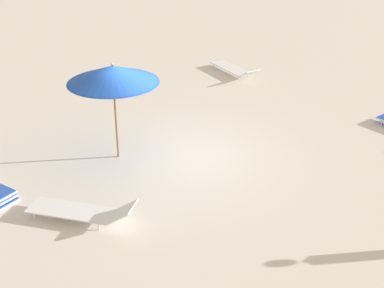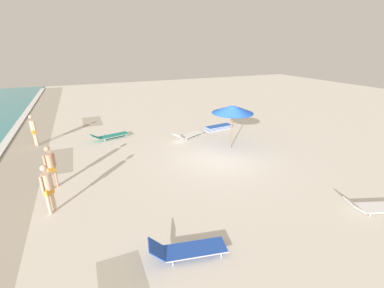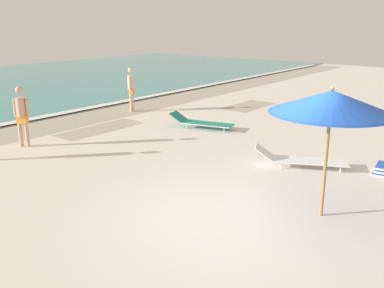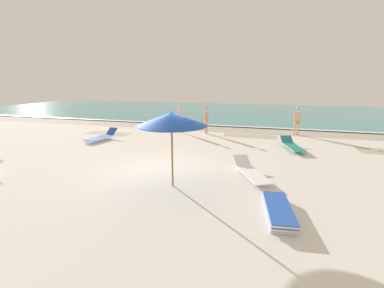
% 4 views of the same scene
% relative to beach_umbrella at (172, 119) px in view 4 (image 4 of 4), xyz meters
% --- Properties ---
extents(ground_plane, '(60.00, 60.00, 0.16)m').
position_rel_beach_umbrella_xyz_m(ground_plane, '(-0.85, 1.06, -2.25)').
color(ground_plane, silver).
extents(ocean_water, '(60.00, 19.71, 0.07)m').
position_rel_beach_umbrella_xyz_m(ocean_water, '(-0.85, 21.26, -2.14)').
color(ocean_water, teal).
rests_on(ocean_water, ground_plane).
extents(beach_umbrella, '(2.19, 2.19, 2.44)m').
position_rel_beach_umbrella_xyz_m(beach_umbrella, '(0.00, 0.00, 0.00)').
color(beach_umbrella, '#9E7547').
rests_on(beach_umbrella, ground_plane).
extents(lounger_stack, '(0.84, 1.95, 0.24)m').
position_rel_beach_umbrella_xyz_m(lounger_stack, '(3.21, -1.01, -2.04)').
color(lounger_stack, blue).
rests_on(lounger_stack, ground_plane).
extents(sun_lounger_beside_umbrella, '(1.54, 2.31, 0.50)m').
position_rel_beach_umbrella_xyz_m(sun_lounger_beside_umbrella, '(2.37, 1.50, -1.96)').
color(sun_lounger_beside_umbrella, white).
rests_on(sun_lounger_beside_umbrella, ground_plane).
extents(sun_lounger_near_water_left, '(1.00, 2.15, 0.57)m').
position_rel_beach_umbrella_xyz_m(sun_lounger_near_water_left, '(-6.23, 5.16, -1.95)').
color(sun_lounger_near_water_left, blue).
rests_on(sun_lounger_near_water_left, ground_plane).
extents(sun_lounger_near_water_right, '(1.13, 2.30, 0.47)m').
position_rel_beach_umbrella_xyz_m(sun_lounger_near_water_right, '(4.11, 5.91, -1.96)').
color(sun_lounger_near_water_right, '#1E8475').
rests_on(sun_lounger_near_water_right, ground_plane).
extents(beachgoer_wading_adult, '(0.36, 0.33, 1.76)m').
position_rel_beach_umbrella_xyz_m(beachgoer_wading_adult, '(-2.65, 8.60, -1.17)').
color(beachgoer_wading_adult, beige).
rests_on(beachgoer_wading_adult, ground_plane).
extents(beachgoer_shoreline_child, '(0.31, 0.39, 1.76)m').
position_rel_beach_umbrella_xyz_m(beachgoer_shoreline_child, '(-0.88, 8.64, -1.17)').
color(beachgoer_shoreline_child, tan).
rests_on(beachgoer_shoreline_child, ground_plane).
extents(beachgoer_strolling_adult, '(0.40, 0.30, 1.76)m').
position_rel_beach_umbrella_xyz_m(beachgoer_strolling_adult, '(4.66, 9.86, -1.17)').
color(beachgoer_strolling_adult, beige).
rests_on(beachgoer_strolling_adult, ground_plane).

